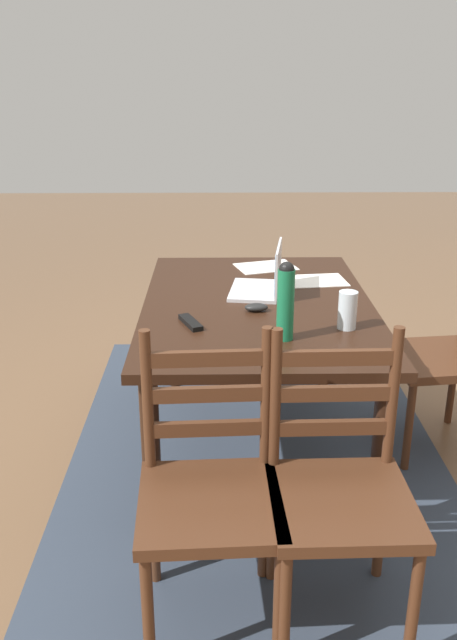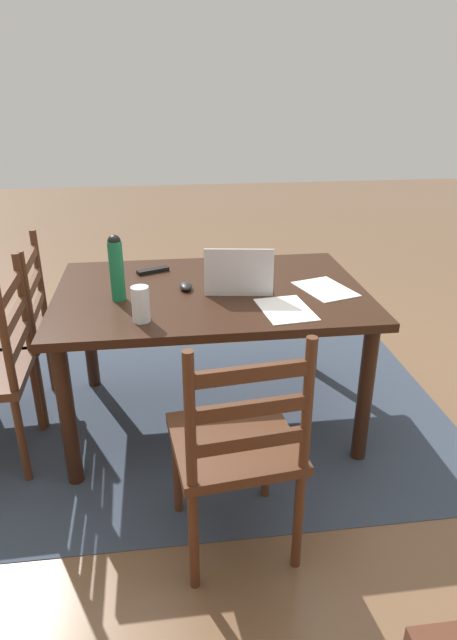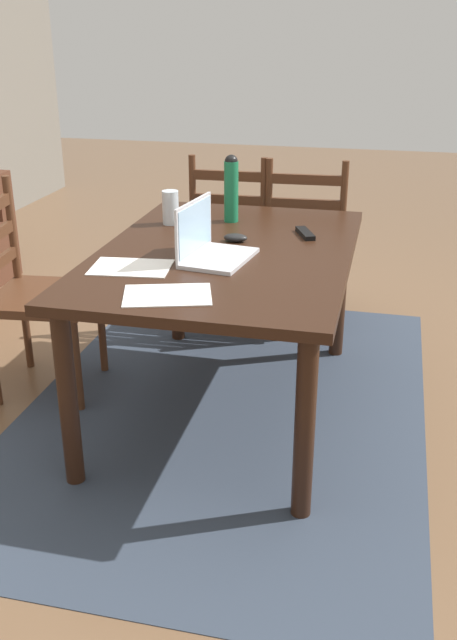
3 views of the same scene
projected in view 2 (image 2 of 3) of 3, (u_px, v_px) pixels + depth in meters
The scene contains 12 objects.
ground_plane at pixel (212, 416), 2.90m from camera, with size 14.00×14.00×0.00m, color brown.
area_rug at pixel (212, 416), 2.90m from camera, with size 2.51×1.72×0.01m, color #333D4C.
dining_table at pixel (211, 306), 2.63m from camera, with size 1.48×1.01×0.73m.
chair_right_near at pixel (9, 333), 2.77m from camera, with size 0.46×0.46×0.95m.
chair_far_head at pixel (237, 447), 1.92m from camera, with size 0.49×0.49×0.95m.
laptop at pixel (239, 280), 2.55m from camera, with size 0.35×0.27×0.23m.
water_bottle at pixel (116, 267), 2.41m from camera, with size 0.07×0.07×0.31m.
drinking_glass at pixel (141, 304), 2.22m from camera, with size 0.07×0.07×0.15m, color silver.
computer_mouse at pixel (186, 286), 2.59m from camera, with size 0.06×0.10×0.03m, color black.
tv_remote at pixel (153, 271), 2.82m from camera, with size 0.04×0.17×0.02m, color black.
paper_stack_left at pixel (286, 309), 2.36m from camera, with size 0.21×0.30×0.00m, color white.
paper_stack_right at pixel (325, 289), 2.59m from camera, with size 0.21×0.30×0.00m, color white.
Camera 2 is at (0.23, 2.42, 1.66)m, focal length 30.20 mm.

